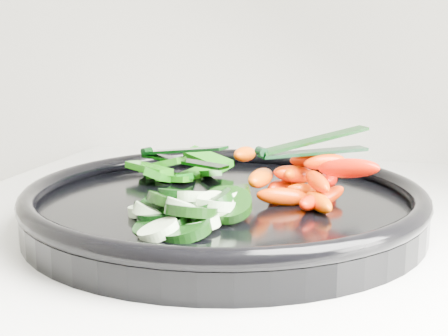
# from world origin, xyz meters

# --- Properties ---
(veggie_tray) EXTENTS (0.47, 0.47, 0.04)m
(veggie_tray) POSITION_xyz_m (-0.70, 1.65, 0.95)
(veggie_tray) COLOR black
(veggie_tray) RESTS_ON counter
(cucumber_pile) EXTENTS (0.12, 0.13, 0.04)m
(cucumber_pile) POSITION_xyz_m (-0.71, 1.57, 0.96)
(cucumber_pile) COLOR black
(cucumber_pile) RESTS_ON veggie_tray
(carrot_pile) EXTENTS (0.15, 0.14, 0.05)m
(carrot_pile) POSITION_xyz_m (-0.63, 1.67, 0.97)
(carrot_pile) COLOR red
(carrot_pile) RESTS_ON veggie_tray
(pepper_pile) EXTENTS (0.11, 0.12, 0.04)m
(pepper_pile) POSITION_xyz_m (-0.77, 1.72, 0.96)
(pepper_pile) COLOR #09620E
(pepper_pile) RESTS_ON veggie_tray
(tong_carrot) EXTENTS (0.10, 0.08, 0.02)m
(tong_carrot) POSITION_xyz_m (-0.62, 1.67, 1.00)
(tong_carrot) COLOR black
(tong_carrot) RESTS_ON carrot_pile
(tong_pepper) EXTENTS (0.11, 0.06, 0.02)m
(tong_pepper) POSITION_xyz_m (-0.77, 1.72, 0.98)
(tong_pepper) COLOR black
(tong_pepper) RESTS_ON pepper_pile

